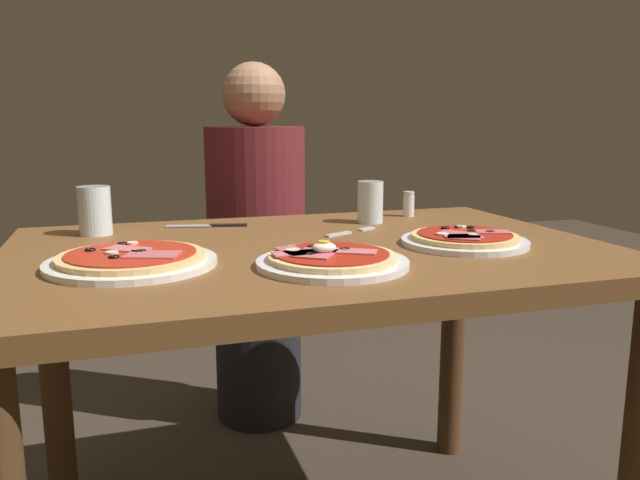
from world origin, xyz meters
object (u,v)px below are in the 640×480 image
(pizza_across_right, at_px, (132,260))
(knife, at_px, (212,225))
(salt_shaker, at_px, (409,204))
(dining_table, at_px, (311,299))
(pizza_across_left, at_px, (465,239))
(pizza_foreground, at_px, (332,260))
(fork, at_px, (347,233))
(water_glass_near, at_px, (370,205))
(diner_person, at_px, (257,256))
(water_glass_far, at_px, (95,214))

(pizza_across_right, height_order, knife, pizza_across_right)
(salt_shaker, bearing_deg, dining_table, -140.49)
(pizza_across_right, xyz_separation_m, salt_shaker, (0.72, 0.38, 0.02))
(pizza_across_left, xyz_separation_m, pizza_across_right, (-0.67, 0.01, -0.00))
(pizza_foreground, relative_size, fork, 1.86)
(dining_table, bearing_deg, water_glass_near, 45.95)
(pizza_foreground, xyz_separation_m, diner_person, (0.07, 0.96, -0.20))
(pizza_across_left, bearing_deg, water_glass_far, 154.08)
(dining_table, distance_m, water_glass_near, 0.36)
(dining_table, relative_size, water_glass_near, 11.61)
(pizza_foreground, xyz_separation_m, pizza_across_right, (-0.34, 0.11, -0.00))
(pizza_across_left, bearing_deg, pizza_across_right, 179.09)
(pizza_across_left, bearing_deg, dining_table, 164.00)
(water_glass_near, relative_size, salt_shaker, 1.57)
(pizza_foreground, bearing_deg, pizza_across_right, 161.77)
(knife, relative_size, diner_person, 0.16)
(pizza_across_right, xyz_separation_m, fork, (0.48, 0.19, -0.01))
(pizza_foreground, xyz_separation_m, salt_shaker, (0.39, 0.49, 0.02))
(pizza_across_right, distance_m, fork, 0.51)
(salt_shaker, bearing_deg, fork, -141.88)
(pizza_across_right, bearing_deg, knife, 62.25)
(water_glass_near, bearing_deg, diner_person, 108.67)
(pizza_across_left, xyz_separation_m, water_glass_far, (-0.74, 0.36, 0.04))
(water_glass_near, height_order, fork, water_glass_near)
(pizza_across_right, height_order, salt_shaker, salt_shaker)
(pizza_across_left, height_order, knife, pizza_across_left)
(dining_table, relative_size, knife, 6.27)
(knife, bearing_deg, dining_table, -61.50)
(pizza_foreground, height_order, fork, pizza_foreground)
(water_glass_far, relative_size, fork, 0.75)
(pizza_foreground, bearing_deg, salt_shaker, 51.93)
(pizza_across_left, height_order, diner_person, diner_person)
(knife, bearing_deg, salt_shaker, 0.72)
(dining_table, height_order, diner_person, diner_person)
(pizza_across_right, xyz_separation_m, water_glass_near, (0.59, 0.31, 0.03))
(pizza_foreground, height_order, salt_shaker, salt_shaker)
(water_glass_far, bearing_deg, diner_person, 46.58)
(water_glass_far, bearing_deg, dining_table, -32.21)
(water_glass_near, bearing_deg, pizza_across_left, -76.04)
(pizza_across_right, relative_size, water_glass_near, 2.87)
(fork, bearing_deg, salt_shaker, 38.12)
(pizza_foreground, height_order, knife, pizza_foreground)
(water_glass_far, bearing_deg, pizza_foreground, -48.28)
(dining_table, bearing_deg, pizza_across_right, -167.72)
(pizza_across_left, relative_size, water_glass_near, 2.50)
(dining_table, relative_size, diner_person, 1.03)
(pizza_foreground, xyz_separation_m, water_glass_far, (-0.41, 0.46, 0.04))
(pizza_across_left, height_order, pizza_across_right, same)
(pizza_foreground, distance_m, knife, 0.51)
(water_glass_near, relative_size, knife, 0.54)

